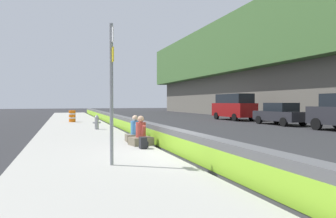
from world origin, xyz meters
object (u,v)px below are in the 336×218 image
object	(u,v)px
seated_person_foreground	(141,136)
backpack	(143,143)
parked_car_fourth	(234,106)
construction_barrel	(72,116)
parked_car_third	(280,114)
seated_person_middle	(135,133)
route_sign_post	(112,84)
fire_hydrant	(97,122)

from	to	relation	value
seated_person_foreground	backpack	size ratio (longest dim) A/B	2.75
backpack	parked_car_fourth	bearing A→B (deg)	-40.63
construction_barrel	parked_car_third	bearing A→B (deg)	-113.87
parked_car_fourth	parked_car_third	bearing A→B (deg)	-179.37
seated_person_foreground	backpack	world-z (taller)	seated_person_foreground
construction_barrel	parked_car_fourth	xyz separation A→B (m)	(-0.16, -15.08, 0.73)
seated_person_middle	parked_car_third	world-z (taller)	parked_car_third
seated_person_foreground	seated_person_middle	xyz separation A→B (m)	(1.11, -0.04, -0.01)
seated_person_foreground	seated_person_middle	distance (m)	1.11
route_sign_post	backpack	size ratio (longest dim) A/B	9.00
backpack	parked_car_third	bearing A→B (deg)	-56.43
fire_hydrant	parked_car_fourth	distance (m)	15.68
route_sign_post	backpack	world-z (taller)	route_sign_post
seated_person_middle	parked_car_fourth	size ratio (longest dim) A/B	0.21
construction_barrel	backpack	bearing A→B (deg)	-172.87
route_sign_post	seated_person_foreground	world-z (taller)	route_sign_post
seated_person_foreground	seated_person_middle	world-z (taller)	seated_person_foreground
route_sign_post	seated_person_foreground	bearing A→B (deg)	-26.05
seated_person_middle	parked_car_third	bearing A→B (deg)	-62.49
seated_person_middle	parked_car_third	distance (m)	14.70
fire_hydrant	parked_car_fourth	world-z (taller)	parked_car_fourth
route_sign_post	seated_person_middle	distance (m)	4.94
route_sign_post	parked_car_third	bearing A→B (deg)	-52.80
route_sign_post	parked_car_fourth	size ratio (longest dim) A/B	0.70
seated_person_middle	parked_car_fourth	distance (m)	18.62
backpack	construction_barrel	world-z (taller)	construction_barrel
seated_person_foreground	parked_car_third	xyz separation A→B (m)	(7.90, -13.08, 0.38)
parked_car_third	fire_hydrant	bearing A→B (deg)	92.88
fire_hydrant	route_sign_post	bearing A→B (deg)	176.16
fire_hydrant	parked_car_third	distance (m)	13.98
route_sign_post	seated_person_middle	world-z (taller)	route_sign_post
fire_hydrant	seated_person_middle	distance (m)	6.16
fire_hydrant	seated_person_middle	xyz separation A→B (m)	(-6.09, -0.92, -0.11)
parked_car_fourth	backpack	bearing A→B (deg)	139.37
backpack	parked_car_third	distance (m)	15.87
fire_hydrant	parked_car_fourth	xyz separation A→B (m)	(7.25, -13.88, 0.77)
route_sign_post	parked_car_third	world-z (taller)	route_sign_post
construction_barrel	seated_person_middle	bearing A→B (deg)	-171.11
construction_barrel	parked_car_third	size ratio (longest dim) A/B	0.21
route_sign_post	construction_barrel	distance (m)	17.91
route_sign_post	fire_hydrant	xyz separation A→B (m)	(10.42, -0.70, -1.62)
fire_hydrant	seated_person_foreground	bearing A→B (deg)	-173.04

